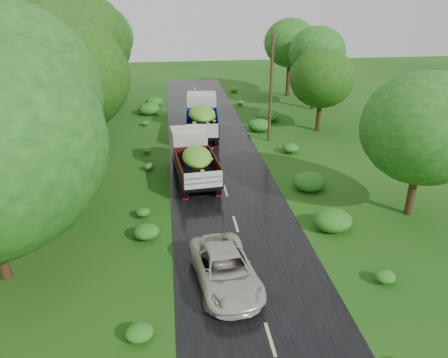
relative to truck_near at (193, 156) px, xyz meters
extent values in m
plane|color=#114C10|center=(1.75, -14.01, -1.51)|extent=(120.00, 120.00, 0.00)
cube|color=black|center=(1.75, -9.01, -1.50)|extent=(6.50, 80.00, 0.02)
cube|color=#BFB78C|center=(1.75, -14.01, -1.49)|extent=(0.12, 1.60, 0.00)
cube|color=#BFB78C|center=(1.75, -10.01, -1.49)|extent=(0.12, 1.60, 0.00)
cube|color=#BFB78C|center=(1.75, -6.01, -1.49)|extent=(0.12, 1.60, 0.00)
cube|color=#BFB78C|center=(1.75, -2.01, -1.49)|extent=(0.12, 1.60, 0.00)
cube|color=#BFB78C|center=(1.75, 1.99, -1.49)|extent=(0.12, 1.60, 0.00)
cube|color=#BFB78C|center=(1.75, 5.99, -1.49)|extent=(0.12, 1.60, 0.00)
cube|color=#BFB78C|center=(1.75, 9.99, -1.49)|extent=(0.12, 1.60, 0.00)
cube|color=#BFB78C|center=(1.75, 13.99, -1.49)|extent=(0.12, 1.60, 0.00)
cube|color=#BFB78C|center=(1.75, 17.99, -1.49)|extent=(0.12, 1.60, 0.00)
cube|color=#BFB78C|center=(1.75, 21.99, -1.49)|extent=(0.12, 1.60, 0.00)
cube|color=#BFB78C|center=(1.75, 25.99, -1.49)|extent=(0.12, 1.60, 0.00)
cube|color=black|center=(0.03, -0.32, -0.87)|extent=(2.25, 5.74, 0.28)
cylinder|color=black|center=(-1.13, 1.62, -1.02)|extent=(0.37, 1.02, 0.99)
cylinder|color=black|center=(0.80, 1.80, -1.02)|extent=(0.37, 1.02, 0.99)
cylinder|color=black|center=(-0.81, -1.68, -1.02)|extent=(0.37, 1.02, 0.99)
cylinder|color=black|center=(1.11, -1.49, -1.02)|extent=(0.37, 1.02, 0.99)
cylinder|color=black|center=(-0.71, -2.69, -1.02)|extent=(0.37, 1.02, 0.99)
cylinder|color=black|center=(1.21, -2.50, -1.02)|extent=(0.37, 1.02, 0.99)
cube|color=#670910|center=(-0.68, -3.03, -1.24)|extent=(0.34, 0.07, 0.45)
cube|color=#670910|center=(1.24, -2.84, -1.24)|extent=(0.34, 0.07, 0.45)
cube|color=silver|center=(-0.18, 1.91, 0.22)|extent=(2.37, 2.09, 1.89)
cube|color=black|center=(0.13, -1.36, -0.65)|extent=(2.69, 4.48, 0.16)
cube|color=#410B11|center=(-0.97, -1.46, -0.10)|extent=(0.49, 4.27, 0.95)
cube|color=#410B11|center=(1.23, -1.25, -0.10)|extent=(0.49, 4.27, 0.95)
cube|color=#410B11|center=(-0.07, 0.73, -0.10)|extent=(2.29, 0.30, 0.95)
cube|color=silver|center=(0.33, -3.44, -0.10)|extent=(2.29, 0.30, 0.95)
ellipsoid|color=#54921A|center=(0.13, -1.36, 0.50)|extent=(2.26, 3.76, 0.99)
cube|color=black|center=(1.21, 8.33, -0.81)|extent=(2.30, 6.21, 0.30)
cylinder|color=black|center=(0.32, 10.61, -0.97)|extent=(0.38, 1.10, 1.08)
cylinder|color=black|center=(2.41, 10.46, -0.97)|extent=(0.38, 1.10, 1.08)
cylinder|color=black|center=(0.06, 7.02, -0.97)|extent=(0.38, 1.10, 1.08)
cylinder|color=black|center=(2.16, 6.87, -0.97)|extent=(0.38, 1.10, 1.08)
cylinder|color=black|center=(-0.02, 5.92, -0.97)|extent=(0.38, 1.10, 1.08)
cylinder|color=black|center=(2.08, 5.77, -0.97)|extent=(0.38, 1.10, 1.08)
cube|color=#670910|center=(-0.04, 5.55, -1.21)|extent=(0.37, 0.07, 0.49)
cube|color=#670910|center=(2.05, 5.40, -1.21)|extent=(0.37, 0.07, 0.49)
cube|color=silver|center=(1.38, 10.76, 0.37)|extent=(2.53, 2.22, 2.05)
cube|color=black|center=(1.13, 7.20, -0.57)|extent=(2.81, 4.82, 0.17)
cube|color=navy|center=(-0.07, 7.28, 0.03)|extent=(0.42, 4.64, 1.03)
cube|color=navy|center=(2.32, 7.11, 0.03)|extent=(0.42, 4.64, 1.03)
cube|color=navy|center=(1.29, 9.47, 0.03)|extent=(2.49, 0.26, 1.03)
cube|color=silver|center=(0.96, 4.92, 0.03)|extent=(2.49, 0.26, 1.03)
ellipsoid|color=#54921A|center=(1.13, 7.20, 0.67)|extent=(2.36, 4.05, 1.08)
imported|color=beige|center=(0.59, -10.76, -0.80)|extent=(2.85, 5.21, 1.38)
cylinder|color=#382616|center=(6.29, 6.61, 2.49)|extent=(0.28, 0.28, 8.01)
cube|color=#382616|center=(6.29, 6.61, 5.90)|extent=(1.36, 0.55, 0.10)
cylinder|color=black|center=(-9.40, -3.79, 2.17)|extent=(0.46, 0.46, 7.36)
cylinder|color=black|center=(-7.10, 1.11, 2.10)|extent=(0.45, 0.45, 7.23)
ellipsoid|color=#14430D|center=(-7.10, 1.11, 4.85)|extent=(3.81, 3.81, 3.43)
cylinder|color=black|center=(-9.92, 7.99, 2.23)|extent=(0.46, 0.46, 7.49)
ellipsoid|color=#14430D|center=(-9.92, 7.99, 5.08)|extent=(4.19, 4.19, 3.77)
cylinder|color=black|center=(-8.37, 12.81, 2.45)|extent=(0.47, 0.47, 7.92)
ellipsoid|color=#14430D|center=(-8.37, 12.81, 5.46)|extent=(3.66, 3.66, 3.30)
cylinder|color=black|center=(-9.69, 17.92, 2.09)|extent=(0.45, 0.45, 7.20)
ellipsoid|color=#14430D|center=(-9.69, 17.92, 4.82)|extent=(4.55, 4.55, 4.09)
cylinder|color=black|center=(-8.23, 22.58, 2.07)|extent=(0.45, 0.45, 7.17)
ellipsoid|color=#14430D|center=(-8.23, 22.58, 4.80)|extent=(3.80, 3.80, 3.42)
cylinder|color=black|center=(11.07, -6.07, 1.20)|extent=(0.41, 0.41, 5.44)
ellipsoid|color=#145317|center=(11.07, -6.07, 3.27)|extent=(3.52, 3.52, 3.17)
cylinder|color=black|center=(10.93, 8.63, 0.96)|extent=(0.40, 0.40, 4.96)
ellipsoid|color=#145317|center=(10.93, 8.63, 2.85)|extent=(3.23, 3.23, 2.90)
cylinder|color=black|center=(12.66, 15.43, 1.57)|extent=(0.43, 0.43, 6.17)
ellipsoid|color=#145317|center=(12.66, 15.43, 3.92)|extent=(3.25, 3.25, 2.92)
cylinder|color=black|center=(11.62, 21.14, 1.67)|extent=(0.43, 0.43, 6.36)
ellipsoid|color=#145317|center=(11.62, 21.14, 4.08)|extent=(3.33, 3.33, 3.00)
camera|label=1|loc=(-1.30, -25.24, 9.76)|focal=35.00mm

